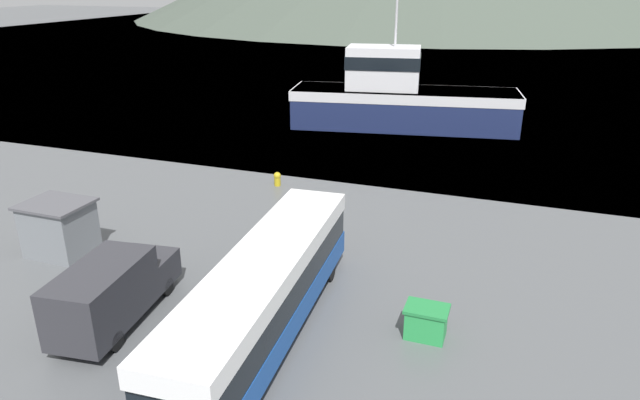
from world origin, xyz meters
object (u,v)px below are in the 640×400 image
Objects in this scene: tour_bus at (265,291)px; fishing_boat at (400,98)px; dock_kiosk at (59,228)px; storage_bin at (426,322)px; delivery_van at (112,290)px.

fishing_boat is (-2.18, 30.55, 0.68)m from tour_bus.
fishing_boat is 29.35m from dock_kiosk.
fishing_boat reaches higher than storage_bin.
storage_bin is 16.54m from dock_kiosk.
delivery_van is 31.80m from fishing_boat.
delivery_van is 2.16× the size of dock_kiosk.
fishing_boat reaches higher than dock_kiosk.
tour_bus is 8.65× the size of storage_bin.
delivery_van is 4.14× the size of storage_bin.
fishing_boat is 29.70m from storage_bin.
dock_kiosk is (-9.14, -27.86, -1.21)m from fishing_boat.
dock_kiosk is (-11.33, 2.69, -0.53)m from tour_bus.
dock_kiosk is (-16.51, 0.86, 0.64)m from storage_bin.
delivery_van is at bearing -172.77° from tour_bus.
storage_bin is at bearing 15.79° from tour_bus.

